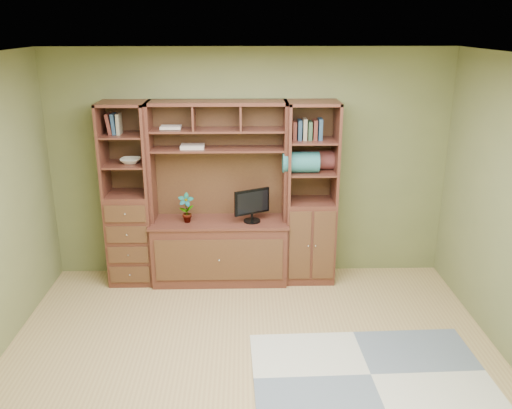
{
  "coord_description": "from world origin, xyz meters",
  "views": [
    {
      "loc": [
        -0.06,
        -3.96,
        2.84
      ],
      "look_at": [
        0.06,
        1.2,
        1.1
      ],
      "focal_mm": 38.0,
      "sensor_mm": 36.0,
      "label": 1
    }
  ],
  "objects_px": {
    "center_hutch": "(219,196)",
    "right_tower": "(311,194)",
    "monitor": "(252,200)",
    "left_tower": "(128,195)"
  },
  "relations": [
    {
      "from": "center_hutch",
      "to": "left_tower",
      "type": "height_order",
      "value": "same"
    },
    {
      "from": "right_tower",
      "to": "monitor",
      "type": "bearing_deg",
      "value": -173.5
    },
    {
      "from": "center_hutch",
      "to": "monitor",
      "type": "relative_size",
      "value": 3.98
    },
    {
      "from": "monitor",
      "to": "center_hutch",
      "type": "bearing_deg",
      "value": 147.55
    },
    {
      "from": "left_tower",
      "to": "right_tower",
      "type": "height_order",
      "value": "same"
    },
    {
      "from": "left_tower",
      "to": "right_tower",
      "type": "distance_m",
      "value": 2.02
    },
    {
      "from": "center_hutch",
      "to": "monitor",
      "type": "distance_m",
      "value": 0.37
    },
    {
      "from": "right_tower",
      "to": "center_hutch",
      "type": "bearing_deg",
      "value": -177.77
    },
    {
      "from": "center_hutch",
      "to": "right_tower",
      "type": "height_order",
      "value": "same"
    },
    {
      "from": "left_tower",
      "to": "right_tower",
      "type": "xyz_separation_m",
      "value": [
        2.02,
        0.0,
        0.0
      ]
    }
  ]
}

